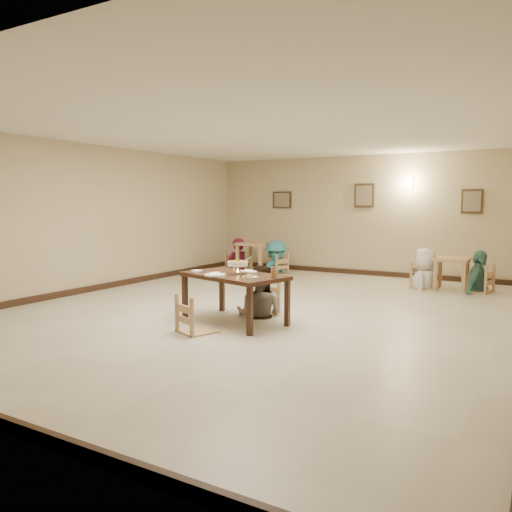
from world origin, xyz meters
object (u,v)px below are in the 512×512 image
Objects in this scene: bg_diner_d at (480,250)px; drink_glass at (274,273)px; chair_far at (261,283)px; chair_near at (197,297)px; main_table at (234,279)px; bg_diner_a at (237,238)px; bg_chair_rr at (479,266)px; main_diner at (259,265)px; bg_chair_ll at (237,252)px; bg_table_left at (256,248)px; bg_diner_c at (426,248)px; curry_warmer at (238,264)px; bg_diner_b at (276,241)px; bg_chair_lr at (276,255)px; bg_chair_rl at (425,264)px; bg_table_right at (452,264)px.

drink_glass is at bearing 169.41° from bg_diner_d.
chair_near is at bearing -93.14° from chair_far.
bg_diner_a reaches higher than main_table.
chair_near is 0.59× the size of bg_diner_d.
main_table is at bearing 174.84° from drink_glass.
bg_chair_rr is 0.33m from bg_diner_d.
main_diner reaches higher than bg_chair_ll.
bg_table_left is 0.47× the size of bg_diner_c.
chair_near is 0.61× the size of main_diner.
bg_diner_d is (1.04, 0.08, -0.00)m from bg_diner_c.
main_table is 0.61m from main_diner.
bg_diner_c reaches higher than drink_glass.
bg_chair_rr reaches higher than curry_warmer.
chair_far is 0.58× the size of bg_diner_a.
curry_warmer is 5.19m from bg_diner_b.
bg_chair_lr is 0.59× the size of bg_diner_b.
main_table is at bearing -129.54° from bg_chair_ll.
bg_chair_lr is 4.75m from bg_diner_d.
main_diner is 5.33m from bg_chair_ll.
drink_glass is 0.15× the size of bg_chair_rl.
bg_chair_rr is at bearing -98.27° from chair_near.
bg_diner_c reaches higher than bg_chair_rl.
main_table reaches higher than bg_table_right.
main_table is 5.74m from bg_chair_ll.
main_table is 2.62× the size of bg_table_right.
bg_table_left is at bearing 178.50° from bg_table_right.
chair_far is at bearing -19.63° from bg_chair_rr.
bg_diner_c reaches higher than curry_warmer.
bg_chair_lr is at bearing -75.81° from bg_chair_rr.
chair_far is 6.38× the size of drink_glass.
drink_glass is (0.65, -0.07, -0.09)m from curry_warmer.
bg_diner_c is (1.88, 4.63, 0.20)m from main_table.
bg_table_right is (4.81, -0.13, -0.12)m from bg_table_left.
bg_diner_d is (2.86, 4.71, -0.05)m from curry_warmer.
bg_chair_rl is at bearing 104.23° from bg_chair_lr.
main_diner is (0.11, 0.57, 0.16)m from main_table.
main_table is 5.55m from bg_diner_d.
chair_near is at bearing -18.11° from bg_diner_c.
bg_chair_lr is at bearing 108.83° from bg_diner_a.
bg_diner_a reaches higher than bg_diner_d.
bg_diner_d is at bearing 180.00° from bg_chair_rr.
bg_diner_a reaches higher than bg_diner_c.
bg_chair_lr is 0.97× the size of bg_chair_rl.
bg_diner_d is (0.00, 0.00, 0.33)m from bg_chair_rr.
main_diner is 10.22× the size of drink_glass.
drink_glass is 6.19m from bg_diner_a.
bg_diner_b is at bearing 119.44° from chair_far.
bg_diner_a is at bearing 96.64° from bg_diner_b.
bg_diner_a is (-2.88, 5.64, 0.39)m from chair_near.
bg_table_right is 0.64× the size of bg_chair_rr.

